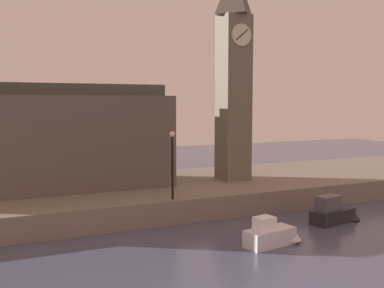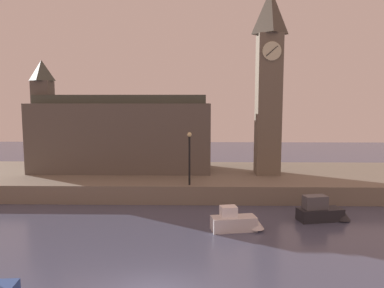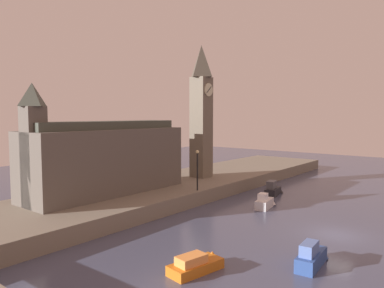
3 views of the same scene
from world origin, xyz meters
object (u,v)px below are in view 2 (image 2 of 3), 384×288
(streetlamp, at_px, (189,153))
(boat_ferry_white, at_px, (237,222))
(parliament_hall, at_px, (119,134))
(clock_tower, at_px, (269,80))
(boat_barge_dark, at_px, (323,212))

(streetlamp, relative_size, boat_ferry_white, 1.21)
(streetlamp, bearing_deg, boat_ferry_white, -62.97)
(boat_ferry_white, bearing_deg, parliament_hall, 128.89)
(parliament_hall, xyz_separation_m, streetlamp, (7.06, -6.45, -0.96))
(boat_ferry_white, bearing_deg, clock_tower, 70.92)
(boat_ferry_white, bearing_deg, boat_barge_dark, 19.01)
(boat_ferry_white, bearing_deg, streetlamp, 117.03)
(clock_tower, distance_m, parliament_hall, 15.08)
(parliament_hall, bearing_deg, clock_tower, -6.40)
(clock_tower, xyz_separation_m, boat_barge_dark, (2.26, -9.04, -9.49))
(clock_tower, height_order, parliament_hall, clock_tower)
(parliament_hall, bearing_deg, streetlamp, -42.38)
(boat_barge_dark, bearing_deg, clock_tower, 104.02)
(clock_tower, height_order, streetlamp, clock_tower)
(clock_tower, relative_size, streetlamp, 3.91)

